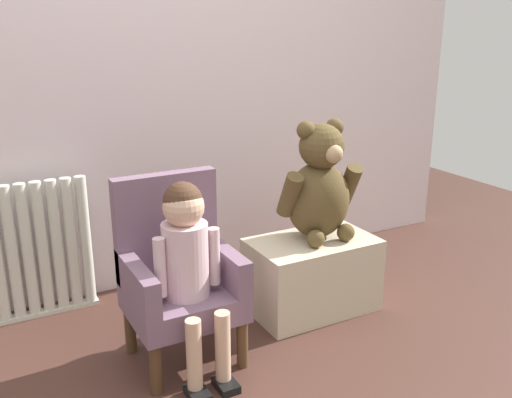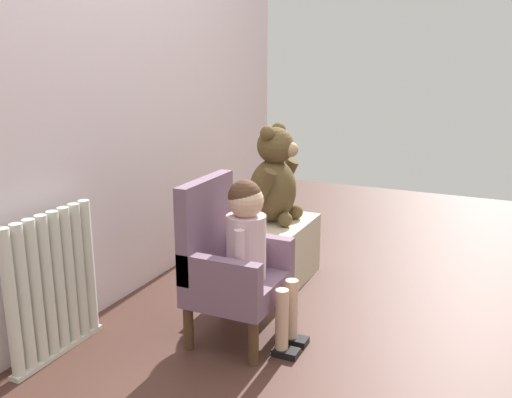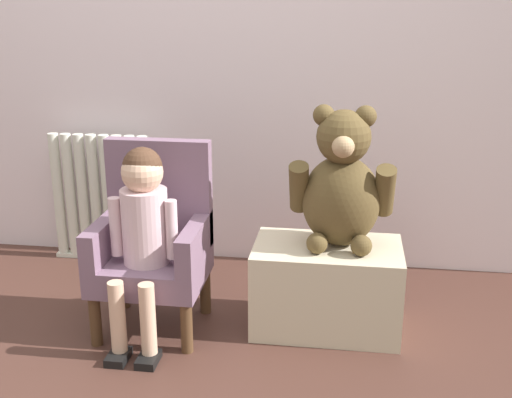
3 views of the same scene
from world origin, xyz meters
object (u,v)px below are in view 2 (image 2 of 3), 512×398
radiator (53,286)px  large_teddy_bear (274,179)px  low_bench (274,252)px  child_armchair (228,264)px  child_figure (251,239)px

radiator → large_teddy_bear: large_teddy_bear is taller
low_bench → large_teddy_bear: (0.04, 0.02, 0.40)m
child_armchair → child_figure: child_figure is taller
radiator → large_teddy_bear: bearing=-23.8°
large_teddy_bear → low_bench: bearing=-151.3°
child_armchair → low_bench: 0.69m
radiator → child_figure: size_ratio=0.85×
radiator → child_figure: 0.84m
child_armchair → low_bench: child_armchair is taller
radiator → large_teddy_bear: (1.14, -0.50, 0.26)m
radiator → low_bench: size_ratio=1.11×
large_teddy_bear → child_armchair: bearing=-173.3°
radiator → low_bench: 1.23m
child_armchair → low_bench: bearing=5.1°
low_bench → large_teddy_bear: 0.40m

